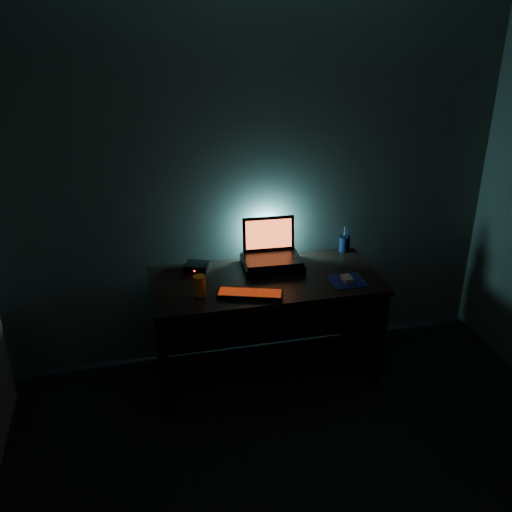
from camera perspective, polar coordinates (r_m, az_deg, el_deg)
The scene contains 10 objects.
room at distance 2.16m, azimuth 11.60°, elevation -9.34°, with size 3.50×4.00×2.50m.
desk at distance 3.90m, azimuth 0.77°, elevation -5.29°, with size 1.50×0.70×0.75m.
riser at distance 3.87m, azimuth 1.62°, elevation -0.77°, with size 0.40×0.30×0.06m, color black.
laptop at distance 3.88m, azimuth 1.49°, elevation 0.75°, with size 0.39×0.30×0.26m.
keyboard at distance 3.52m, azimuth -0.60°, elevation -3.80°, with size 0.42×0.25×0.02m.
mousepad at distance 3.75m, azimuth 9.10°, elevation -2.48°, with size 0.22×0.20×0.00m, color navy.
mouse at distance 3.74m, azimuth 9.11°, elevation -2.26°, with size 0.06×0.09×0.03m, color gray.
pen_cup at distance 4.16m, azimuth 8.84°, elevation 1.20°, with size 0.08×0.08×0.11m, color black.
juice_glass at distance 3.53m, azimuth -5.64°, elevation -2.96°, with size 0.08×0.08×0.13m, color orange.
router at distance 3.85m, azimuth -5.91°, elevation -1.10°, with size 0.19×0.18×0.05m.
Camera 1 is at (-0.81, -1.61, 2.44)m, focal length 40.00 mm.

